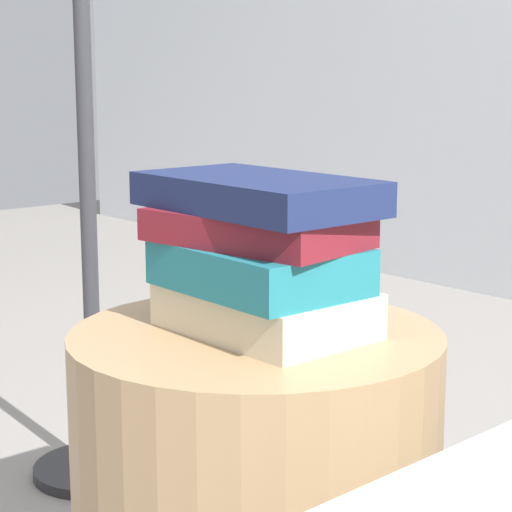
% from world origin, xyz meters
% --- Properties ---
extents(side_table, '(0.46, 0.46, 0.44)m').
position_xyz_m(side_table, '(0.00, 0.00, 0.22)').
color(side_table, tan).
rests_on(side_table, ground_plane).
extents(book_cream, '(0.25, 0.17, 0.06)m').
position_xyz_m(book_cream, '(0.01, 0.01, 0.47)').
color(book_cream, beige).
rests_on(book_cream, side_table).
extents(book_teal, '(0.24, 0.18, 0.06)m').
position_xyz_m(book_teal, '(0.01, 0.00, 0.53)').
color(book_teal, '#1E727F').
rests_on(book_teal, book_cream).
extents(book_maroon, '(0.27, 0.19, 0.04)m').
position_xyz_m(book_maroon, '(-0.00, 0.00, 0.57)').
color(book_maroon, maroon).
rests_on(book_maroon, book_teal).
extents(book_navy, '(0.30, 0.17, 0.04)m').
position_xyz_m(book_navy, '(-0.01, 0.01, 0.61)').
color(book_navy, '#19234C').
rests_on(book_navy, book_maroon).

